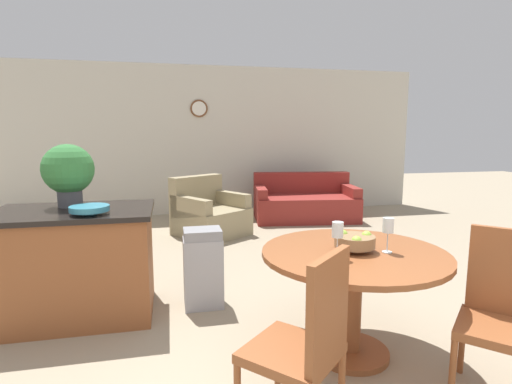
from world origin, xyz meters
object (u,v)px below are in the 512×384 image
at_px(teal_bowl, 89,209).
at_px(potted_plant, 68,171).
at_px(dining_chair_near_right, 501,309).
at_px(couch, 305,203).
at_px(dining_chair_near_left, 306,340).
at_px(wine_glass_right, 388,227).
at_px(wine_glass_left, 338,231).
at_px(trash_bin, 203,268).
at_px(fruit_bowl, 355,241).
at_px(kitchen_island, 76,263).
at_px(dining_table, 353,275).
at_px(armchair, 209,215).

distance_m(teal_bowl, potted_plant, 0.50).
height_order(dining_chair_near_right, couch, dining_chair_near_right).
xyz_separation_m(dining_chair_near_left, wine_glass_right, (0.75, 0.56, 0.39)).
relative_size(wine_glass_left, teal_bowl, 0.80).
distance_m(wine_glass_right, couch, 4.41).
bearing_deg(couch, teal_bowl, -122.89).
bearing_deg(trash_bin, dining_chair_near_left, -77.61).
bearing_deg(fruit_bowl, couch, 75.00).
xyz_separation_m(kitchen_island, trash_bin, (1.02, -0.03, -0.11)).
height_order(wine_glass_right, couch, wine_glass_right).
distance_m(wine_glass_left, teal_bowl, 1.84).
xyz_separation_m(dining_table, wine_glass_right, (0.19, -0.07, 0.34)).
bearing_deg(fruit_bowl, wine_glass_left, -146.82).
xyz_separation_m(potted_plant, couch, (3.11, 3.00, -0.91)).
distance_m(wine_glass_right, trash_bin, 1.64).
bearing_deg(teal_bowl, kitchen_island, 127.50).
bearing_deg(couch, fruit_bowl, -97.37).
distance_m(dining_chair_near_left, trash_bin, 1.68).
height_order(dining_chair_near_left, trash_bin, dining_chair_near_left).
distance_m(dining_chair_near_left, armchair, 4.09).
bearing_deg(trash_bin, couch, 57.48).
height_order(dining_table, armchair, armchair).
distance_m(dining_chair_near_left, teal_bowl, 1.93).
bearing_deg(potted_plant, kitchen_island, -72.66).
bearing_deg(wine_glass_left, teal_bowl, 149.96).
relative_size(wine_glass_right, teal_bowl, 0.80).
height_order(fruit_bowl, kitchen_island, kitchen_island).
relative_size(teal_bowl, potted_plant, 0.56).
xyz_separation_m(dining_chair_near_left, wine_glass_left, (0.38, 0.52, 0.39)).
xyz_separation_m(teal_bowl, trash_bin, (0.85, 0.19, -0.59)).
distance_m(kitchen_island, armchair, 2.76).
xyz_separation_m(dining_table, trash_bin, (-0.91, 1.00, -0.23)).
height_order(fruit_bowl, trash_bin, fruit_bowl).
relative_size(dining_chair_near_right, fruit_bowl, 3.65).
bearing_deg(armchair, couch, -11.02).
relative_size(dining_table, wine_glass_right, 5.31).
bearing_deg(wine_glass_right, kitchen_island, 152.69).
xyz_separation_m(fruit_bowl, wine_glass_right, (0.19, -0.07, 0.10)).
bearing_deg(couch, wine_glass_left, -99.14).
bearing_deg(trash_bin, potted_plant, 170.05).
xyz_separation_m(wine_glass_left, kitchen_island, (-1.76, 1.14, -0.45)).
bearing_deg(wine_glass_right, armchair, 102.96).
distance_m(dining_chair_near_left, dining_chair_near_right, 1.19).
relative_size(kitchen_island, armchair, 1.02).
relative_size(fruit_bowl, wine_glass_right, 1.15).
bearing_deg(dining_table, couch, 74.99).
relative_size(dining_table, dining_chair_near_left, 1.27).
bearing_deg(dining_chair_near_left, armchair, 47.34).
relative_size(trash_bin, couch, 0.37).
distance_m(dining_chair_near_left, wine_glass_right, 1.01).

